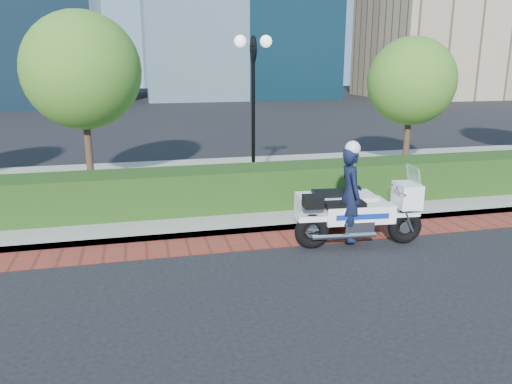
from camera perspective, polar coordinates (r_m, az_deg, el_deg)
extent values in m
plane|color=black|center=(9.26, 1.00, -8.92)|extent=(120.00, 120.00, 0.00)
cube|color=maroon|center=(10.61, -1.02, -5.69)|extent=(60.00, 1.00, 0.01)
cube|color=gray|center=(14.82, -4.77, 0.57)|extent=(60.00, 8.00, 0.15)
cube|color=#113311|center=(12.38, -3.13, 0.46)|extent=(18.00, 1.20, 1.00)
cylinder|color=black|center=(14.18, -0.30, 0.90)|extent=(0.30, 0.30, 0.30)
cylinder|color=black|center=(13.85, -0.31, 8.34)|extent=(0.10, 0.10, 3.70)
cylinder|color=black|center=(13.76, -0.32, 16.02)|extent=(0.04, 0.70, 0.70)
sphere|color=white|center=(13.69, -1.82, 16.86)|extent=(0.32, 0.32, 0.32)
sphere|color=white|center=(13.85, 1.15, 16.84)|extent=(0.32, 0.32, 0.32)
cylinder|color=#332319|center=(14.97, -18.57, 4.53)|extent=(0.20, 0.20, 2.17)
sphere|color=#2A6218|center=(14.76, -19.29, 12.97)|extent=(3.20, 3.20, 3.20)
cylinder|color=#332319|center=(17.24, 16.84, 5.54)|extent=(0.20, 0.20, 1.92)
sphere|color=#2A6218|center=(17.05, 17.34, 11.99)|extent=(2.80, 2.80, 2.80)
torus|color=black|center=(10.21, 6.42, -4.49)|extent=(0.74, 0.28, 0.73)
torus|color=black|center=(10.87, 16.62, -3.82)|extent=(0.74, 0.28, 0.73)
cube|color=white|center=(10.40, 11.77, -2.50)|extent=(1.46, 0.48, 0.37)
cube|color=silver|center=(10.47, 11.41, -3.89)|extent=(0.64, 0.49, 0.31)
cube|color=white|center=(10.68, 16.89, -0.35)|extent=(0.49, 0.64, 0.50)
cube|color=silver|center=(10.64, 17.58, 1.68)|extent=(0.18, 0.56, 0.44)
cube|color=black|center=(10.23, 10.10, -1.41)|extent=(0.85, 0.40, 0.11)
cube|color=black|center=(10.02, 6.53, -1.10)|extent=(0.42, 0.39, 0.24)
cube|color=white|center=(11.22, 9.07, -1.78)|extent=(1.77, 0.92, 0.61)
cube|color=black|center=(11.10, 8.59, -0.17)|extent=(0.82, 0.62, 0.09)
torus|color=black|center=(11.75, 7.74, -2.36)|extent=(0.56, 0.22, 0.55)
imported|color=black|center=(10.21, 10.74, -0.24)|extent=(0.52, 0.73, 1.90)
sphere|color=white|center=(10.01, 11.00, 4.89)|extent=(0.31, 0.31, 0.31)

